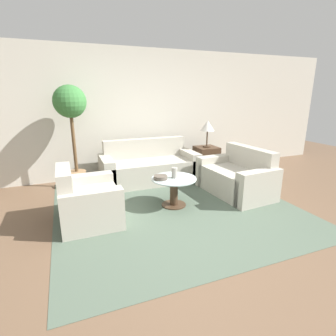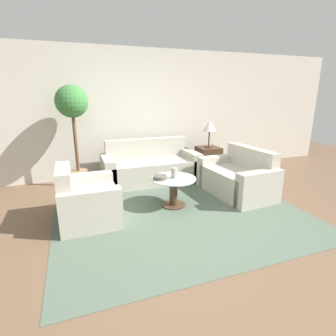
% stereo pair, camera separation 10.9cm
% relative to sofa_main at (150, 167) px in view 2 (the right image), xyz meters
% --- Properties ---
extents(ground_plane, '(14.00, 14.00, 0.00)m').
position_rel_sofa_main_xyz_m(ground_plane, '(-0.14, -2.07, -0.28)').
color(ground_plane, brown).
extents(wall_back, '(10.00, 0.06, 2.60)m').
position_rel_sofa_main_xyz_m(wall_back, '(-0.14, 0.61, 1.02)').
color(wall_back, beige).
rests_on(wall_back, ground_plane).
extents(rug, '(3.54, 3.50, 0.01)m').
position_rel_sofa_main_xyz_m(rug, '(-0.01, -1.33, -0.27)').
color(rug, '#4C5B4C').
rests_on(rug, ground_plane).
extents(sofa_main, '(1.89, 0.84, 0.82)m').
position_rel_sofa_main_xyz_m(sofa_main, '(0.00, 0.00, 0.00)').
color(sofa_main, '#B2AD9E').
rests_on(sofa_main, ground_plane).
extents(armchair, '(0.78, 0.93, 0.79)m').
position_rel_sofa_main_xyz_m(armchair, '(-1.34, -1.37, -0.00)').
color(armchair, '#B2AD9E').
rests_on(armchair, ground_plane).
extents(loveseat, '(0.90, 1.38, 0.80)m').
position_rel_sofa_main_xyz_m(loveseat, '(1.26, -1.23, -0.00)').
color(loveseat, '#B2AD9E').
rests_on(loveseat, ground_plane).
extents(coffee_table, '(0.70, 0.70, 0.46)m').
position_rel_sofa_main_xyz_m(coffee_table, '(-0.01, -1.33, 0.02)').
color(coffee_table, '#422D1E').
rests_on(coffee_table, ground_plane).
extents(side_table, '(0.46, 0.46, 0.60)m').
position_rel_sofa_main_xyz_m(side_table, '(1.32, 0.00, 0.02)').
color(side_table, '#422D1E').
rests_on(side_table, ground_plane).
extents(table_lamp, '(0.30, 0.30, 0.56)m').
position_rel_sofa_main_xyz_m(table_lamp, '(1.32, 0.00, 0.75)').
color(table_lamp, '#422D1E').
rests_on(table_lamp, side_table).
extents(potted_plant, '(0.57, 0.57, 1.86)m').
position_rel_sofa_main_xyz_m(potted_plant, '(-1.37, 0.12, 1.06)').
color(potted_plant, '#93704C').
rests_on(potted_plant, ground_plane).
extents(vase, '(0.09, 0.09, 0.16)m').
position_rel_sofa_main_xyz_m(vase, '(-0.00, -1.32, 0.26)').
color(vase, '#9E998E').
rests_on(vase, coffee_table).
extents(bowl, '(0.21, 0.21, 0.06)m').
position_rel_sofa_main_xyz_m(bowl, '(-0.22, -1.31, 0.21)').
color(bowl, brown).
rests_on(bowl, coffee_table).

